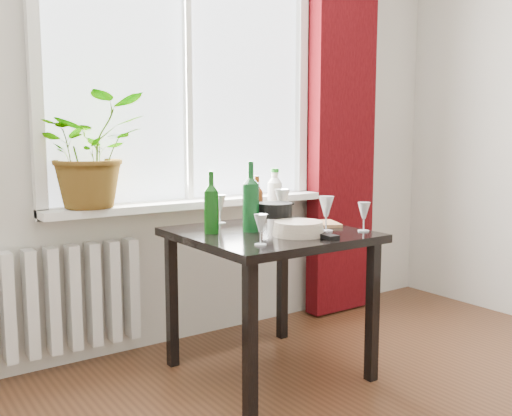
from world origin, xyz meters
TOP-DOWN VIEW (x-y plane):
  - window at (0.00, 2.22)m, footprint 1.72×0.08m
  - windowsill at (0.00, 2.15)m, footprint 1.72×0.20m
  - curtain at (1.12, 2.12)m, footprint 0.50×0.12m
  - radiator at (-0.75, 2.18)m, footprint 0.80×0.10m
  - table at (0.10, 1.55)m, footprint 0.85×0.85m
  - potted_plant at (-0.58, 2.15)m, footprint 0.54×0.47m
  - wine_bottle_left at (-0.17, 1.66)m, footprint 0.07×0.07m
  - wine_bottle_right at (0.02, 1.59)m, footprint 0.10×0.10m
  - bottle_amber at (0.16, 1.74)m, footprint 0.07×0.07m
  - cleaning_bottle at (0.38, 1.87)m, footprint 0.10×0.10m
  - wineglass_front_right at (0.32, 1.38)m, footprint 0.08×0.08m
  - wineglass_far_right at (0.48, 1.27)m, footprint 0.06×0.06m
  - wineglass_back_center at (0.28, 1.68)m, footprint 0.10×0.10m
  - wineglass_back_left at (0.02, 1.89)m, footprint 0.07×0.07m
  - wineglass_front_left at (-0.15, 1.27)m, footprint 0.07×0.07m
  - plate_stack at (0.14, 1.37)m, footprint 0.31×0.31m
  - fondue_pot at (0.15, 1.57)m, footprint 0.23×0.21m
  - tv_remote at (0.20, 1.27)m, footprint 0.07×0.19m
  - cutting_board at (0.37, 1.56)m, footprint 0.35×0.29m

SIDE VIEW (x-z plane):
  - radiator at x=-0.75m, z-range 0.10..0.66m
  - table at x=0.10m, z-range 0.28..1.02m
  - cutting_board at x=0.37m, z-range 0.74..0.76m
  - tv_remote at x=0.20m, z-range 0.74..0.76m
  - plate_stack at x=0.14m, z-range 0.74..0.81m
  - fondue_pot at x=0.15m, z-range 0.74..0.88m
  - wineglass_front_left at x=-0.15m, z-range 0.74..0.88m
  - wineglass_far_right at x=0.48m, z-range 0.74..0.89m
  - wineglass_back_left at x=0.02m, z-range 0.74..0.90m
  - windowsill at x=0.00m, z-range 0.80..0.84m
  - wineglass_front_right at x=0.32m, z-range 0.74..0.92m
  - wineglass_back_center at x=0.28m, z-range 0.74..0.94m
  - bottle_amber at x=0.16m, z-range 0.74..1.01m
  - cleaning_bottle at x=0.38m, z-range 0.74..1.03m
  - wine_bottle_left at x=-0.17m, z-range 0.74..1.05m
  - wine_bottle_right at x=0.02m, z-range 0.74..1.09m
  - potted_plant at x=-0.58m, z-range 0.84..1.43m
  - curtain at x=1.12m, z-range 0.01..2.58m
  - window at x=0.00m, z-range 0.79..2.41m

